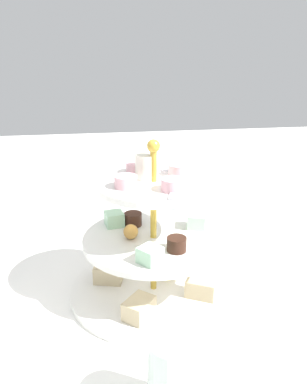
{
  "coord_description": "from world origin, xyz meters",
  "views": [
    {
      "loc": [
        -0.63,
        0.08,
        0.43
      ],
      "look_at": [
        0.0,
        0.0,
        0.18
      ],
      "focal_mm": 40.65,
      "sensor_mm": 36.0,
      "label": 1
    }
  ],
  "objects_px": {
    "water_glass_tall_right": "(178,202)",
    "butter_knife_right": "(37,238)",
    "tiered_serving_stand": "(153,250)",
    "water_glass_mid_back": "(173,376)"
  },
  "relations": [
    {
      "from": "tiered_serving_stand",
      "to": "water_glass_mid_back",
      "type": "relative_size",
      "value": 2.79
    },
    {
      "from": "butter_knife_right",
      "to": "water_glass_mid_back",
      "type": "bearing_deg",
      "value": 67.06
    },
    {
      "from": "water_glass_tall_right",
      "to": "water_glass_mid_back",
      "type": "distance_m",
      "value": 0.51
    },
    {
      "from": "tiered_serving_stand",
      "to": "butter_knife_right",
      "type": "bearing_deg",
      "value": 43.5
    },
    {
      "from": "tiered_serving_stand",
      "to": "water_glass_mid_back",
      "type": "xyz_separation_m",
      "value": [
        -0.24,
        0.01,
        -0.03
      ]
    },
    {
      "from": "tiered_serving_stand",
      "to": "butter_knife_right",
      "type": "xyz_separation_m",
      "value": [
        0.23,
        0.22,
        -0.08
      ]
    },
    {
      "from": "water_glass_tall_right",
      "to": "butter_knife_right",
      "type": "xyz_separation_m",
      "value": [
        -0.02,
        0.31,
        -0.06
      ]
    },
    {
      "from": "water_glass_mid_back",
      "to": "tiered_serving_stand",
      "type": "bearing_deg",
      "value": -2.35
    },
    {
      "from": "tiered_serving_stand",
      "to": "butter_knife_right",
      "type": "relative_size",
      "value": 1.65
    },
    {
      "from": "tiered_serving_stand",
      "to": "butter_knife_right",
      "type": "height_order",
      "value": "tiered_serving_stand"
    }
  ]
}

